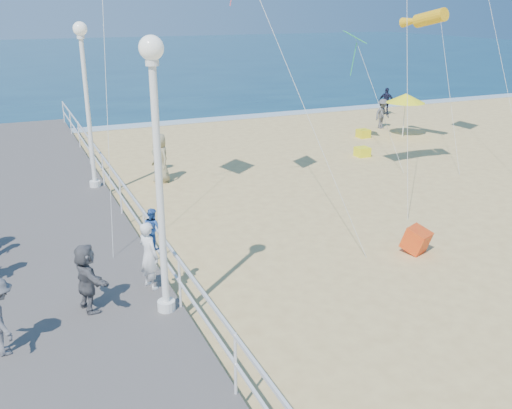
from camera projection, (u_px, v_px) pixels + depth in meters
name	position (u px, v px, depth m)	size (l,w,h in m)	color
ground	(385.00, 279.00, 13.64)	(160.00, 160.00, 0.00)	#E8C779
ocean	(67.00, 58.00, 69.75)	(160.00, 90.00, 0.05)	#0D344E
surf_line	(162.00, 123.00, 31.33)	(160.00, 1.20, 0.04)	white
boardwalk	(56.00, 342.00, 10.72)	(5.00, 44.00, 0.40)	#645F5B
railing	(179.00, 269.00, 11.30)	(0.05, 42.00, 0.55)	white
lamp_post_mid	(157.00, 152.00, 10.39)	(0.44, 0.44, 5.32)	white
lamp_post_far	(86.00, 89.00, 18.16)	(0.44, 0.44, 5.32)	white
woman_holding_toddler	(149.00, 255.00, 12.14)	(0.55, 0.36, 1.50)	white
toddler_held	(153.00, 228.00, 12.14)	(0.43, 0.34, 0.89)	#2F5DB3
spectator_2	(0.00, 317.00, 9.83)	(0.92, 0.53, 1.43)	#5B5A60
spectator_5	(87.00, 278.00, 11.24)	(1.32, 0.42, 1.42)	#5D5D62
beach_walker_a	(382.00, 114.00, 30.00)	(1.00, 0.57, 1.55)	#545459
beach_walker_b	(386.00, 101.00, 33.69)	(0.94, 0.39, 1.60)	#161932
beach_walker_c	(160.00, 158.00, 20.80)	(0.89, 0.58, 1.82)	gray
box_kite	(416.00, 242.00, 14.98)	(0.55, 0.55, 0.60)	red
beach_umbrella	(406.00, 98.00, 27.68)	(1.90, 1.90, 2.14)	white
beach_chair_left	(362.00, 152.00, 24.60)	(0.55, 0.55, 0.40)	#FFFB1A
beach_chair_right	(363.00, 133.00, 28.10)	(0.55, 0.55, 0.40)	yellow
kite_windsock	(430.00, 18.00, 23.74)	(0.56, 0.56, 2.43)	#EDA914
kite_diamond_green	(355.00, 37.00, 24.17)	(1.03, 1.03, 0.02)	#29C161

